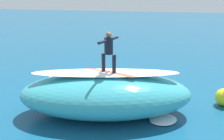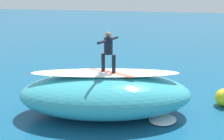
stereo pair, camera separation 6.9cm
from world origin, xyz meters
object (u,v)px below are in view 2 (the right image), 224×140
(surfboard_paddling, at_px, (114,82))
(buoy_marker, at_px, (224,97))
(surfer_paddling, at_px, (114,80))
(surfer_riding, at_px, (108,49))
(surfboard_riding, at_px, (108,73))

(surfboard_paddling, distance_m, buoy_marker, 5.28)
(surfer_paddling, bearing_deg, buoy_marker, -113.08)
(surfer_riding, bearing_deg, surfboard_paddling, -65.75)
(surfer_riding, xyz_separation_m, buoy_marker, (-4.32, -2.06, -2.17))
(surfer_riding, bearing_deg, buoy_marker, -142.75)
(surfboard_paddling, xyz_separation_m, buoy_marker, (-5.08, 1.39, 0.34))
(surfboard_paddling, relative_size, buoy_marker, 1.73)
(surfer_riding, height_order, surfer_paddling, surfer_riding)
(surfboard_riding, bearing_deg, surfboard_paddling, -65.75)
(surfboard_riding, distance_m, surfer_paddling, 3.70)
(surfer_riding, xyz_separation_m, surfer_paddling, (0.74, -3.32, -2.34))
(surfboard_riding, bearing_deg, surfer_riding, 0.00)
(surfer_riding, height_order, buoy_marker, surfer_riding)
(buoy_marker, bearing_deg, surfboard_riding, 25.48)
(surfer_riding, height_order, surfboard_paddling, surfer_riding)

